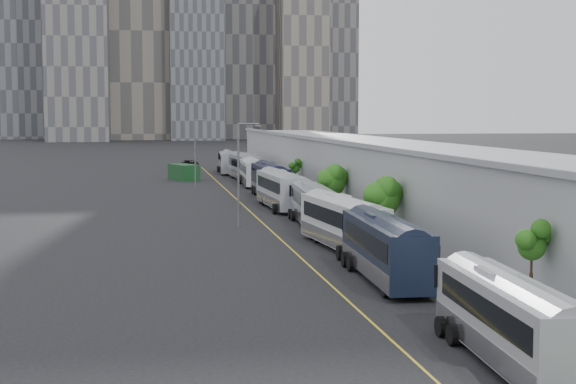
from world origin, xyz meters
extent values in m
cube|color=gray|center=(9.00, 55.00, 0.06)|extent=(10.00, 170.00, 0.12)
cube|color=gold|center=(-1.50, 55.00, 0.01)|extent=(0.12, 160.00, 0.02)
cube|color=gray|center=(13.00, 55.00, 3.40)|extent=(12.00, 160.00, 6.80)
cube|color=gray|center=(13.00, 55.00, 5.85)|extent=(12.45, 160.40, 2.57)
cube|color=gray|center=(7.10, 55.00, 7.00)|extent=(0.30, 160.00, 0.40)
cube|color=slate|center=(-35.00, 300.00, 47.50)|extent=(22.00, 22.00, 95.00)
cube|color=slate|center=(8.00, 310.00, 40.00)|extent=(20.00, 20.00, 80.00)
cube|color=slate|center=(28.00, 330.00, 52.50)|extent=(24.00, 24.00, 105.00)
cube|color=gray|center=(48.00, 305.00, 35.00)|extent=(18.00, 18.00, 70.00)
cube|color=slate|center=(-55.00, 340.00, 55.00)|extent=(28.00, 26.00, 110.00)
cube|color=slate|center=(65.00, 340.00, 45.00)|extent=(22.00, 22.00, 90.00)
cube|color=#A0A2AA|center=(2.00, 4.24, 1.78)|extent=(3.09, 12.15, 2.91)
cube|color=black|center=(2.00, 4.05, 2.31)|extent=(3.07, 10.71, 0.99)
cube|color=silver|center=(2.00, 4.24, 0.85)|extent=(3.11, 11.91, 0.93)
cube|color=#A0A2AA|center=(2.00, 5.62, 3.38)|extent=(1.32, 2.10, 0.28)
cube|color=black|center=(1.94, 21.91, 1.93)|extent=(3.06, 13.11, 3.16)
cube|color=black|center=(1.94, 21.71, 2.50)|extent=(3.07, 11.55, 1.07)
cube|color=silver|center=(1.94, 21.91, 0.92)|extent=(3.09, 12.85, 1.01)
cube|color=black|center=(1.94, 23.41, 3.66)|extent=(1.38, 2.25, 0.30)
cube|color=silver|center=(2.20, 34.19, 1.94)|extent=(3.88, 13.32, 3.18)
cube|color=black|center=(2.20, 33.99, 2.52)|extent=(3.79, 11.76, 1.08)
cube|color=silver|center=(2.20, 34.19, 0.93)|extent=(3.90, 13.06, 1.02)
cube|color=silver|center=(2.20, 35.70, 3.69)|extent=(1.52, 2.34, 0.30)
cube|color=gray|center=(2.67, 48.21, 1.85)|extent=(3.27, 12.61, 3.02)
cube|color=black|center=(2.67, 48.01, 2.39)|extent=(3.24, 11.12, 1.03)
cube|color=silver|center=(2.67, 48.21, 0.88)|extent=(3.30, 12.37, 0.97)
cube|color=gray|center=(2.67, 49.65, 3.50)|extent=(1.38, 2.19, 0.29)
cube|color=#B3B6BE|center=(1.93, 62.05, 2.00)|extent=(3.26, 13.61, 3.27)
cube|color=black|center=(1.93, 61.84, 2.59)|extent=(3.25, 11.99, 1.11)
cube|color=silver|center=(1.93, 62.05, 0.95)|extent=(3.29, 13.34, 1.05)
cube|color=#B3B6BE|center=(1.93, 63.61, 3.79)|extent=(1.44, 2.34, 0.31)
cube|color=black|center=(2.59, 74.14, 2.05)|extent=(2.81, 13.85, 3.35)
cube|color=black|center=(2.59, 73.93, 2.65)|extent=(2.86, 12.19, 1.14)
cube|color=silver|center=(2.59, 74.14, 0.98)|extent=(2.85, 13.57, 1.07)
cube|color=black|center=(2.59, 75.74, 3.89)|extent=(1.39, 2.35, 0.32)
cube|color=silver|center=(2.62, 91.85, 1.87)|extent=(3.04, 12.73, 3.06)
cube|color=black|center=(2.62, 91.65, 2.42)|extent=(3.04, 11.22, 1.04)
cube|color=silver|center=(2.62, 91.85, 0.89)|extent=(3.07, 12.48, 0.98)
cube|color=silver|center=(2.62, 93.30, 3.55)|extent=(1.35, 2.19, 0.29)
cube|color=gray|center=(2.76, 102.73, 2.02)|extent=(3.50, 13.76, 3.30)
cube|color=black|center=(2.76, 102.52, 2.61)|extent=(3.47, 12.13, 1.12)
cube|color=silver|center=(2.76, 102.73, 0.96)|extent=(3.52, 13.49, 1.06)
cube|color=gray|center=(2.76, 104.30, 3.82)|extent=(1.49, 2.38, 0.31)
cube|color=#94989D|center=(1.73, 117.43, 1.88)|extent=(3.34, 12.80, 3.07)
cube|color=black|center=(1.73, 117.24, 2.43)|extent=(3.31, 11.29, 1.04)
cube|color=silver|center=(1.73, 117.43, 0.89)|extent=(3.37, 12.55, 0.98)
cube|color=#94989D|center=(1.73, 118.89, 3.56)|extent=(1.40, 2.22, 0.29)
cylinder|color=black|center=(6.13, 11.25, 1.92)|extent=(0.18, 0.18, 3.84)
sphere|color=#155D15|center=(6.13, 11.25, 3.72)|extent=(1.35, 1.35, 1.35)
cylinder|color=black|center=(5.46, 35.51, 1.86)|extent=(0.18, 0.18, 3.72)
sphere|color=#155D15|center=(5.46, 35.51, 3.81)|extent=(2.69, 2.69, 2.69)
cylinder|color=black|center=(5.49, 53.43, 1.81)|extent=(0.18, 0.18, 3.61)
sphere|color=#155D15|center=(5.49, 53.43, 3.71)|extent=(2.62, 2.62, 2.62)
cylinder|color=black|center=(6.23, 77.94, 1.72)|extent=(0.18, 0.18, 3.45)
sphere|color=#155D15|center=(6.23, 77.94, 3.33)|extent=(1.13, 1.13, 1.13)
cylinder|color=#59595E|center=(-3.92, 48.06, 4.52)|extent=(0.18, 0.18, 9.03)
cylinder|color=#59595E|center=(-3.02, 48.06, 8.93)|extent=(1.80, 0.14, 0.14)
cube|color=#59595E|center=(-2.22, 48.06, 8.78)|extent=(0.50, 0.22, 0.18)
cylinder|color=#59595E|center=(-5.26, 89.64, 4.54)|extent=(0.18, 0.18, 9.07)
cylinder|color=#59595E|center=(-4.36, 89.64, 8.97)|extent=(1.80, 0.14, 0.14)
cube|color=#59595E|center=(-3.56, 89.64, 8.82)|extent=(0.50, 0.22, 0.18)
cube|color=#123C1A|center=(-6.18, 103.38, 1.18)|extent=(4.58, 6.50, 2.36)
imported|color=black|center=(-4.36, 128.38, 0.85)|extent=(4.52, 6.71, 1.71)
camera|label=1|loc=(-11.96, -27.68, 9.76)|focal=55.00mm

